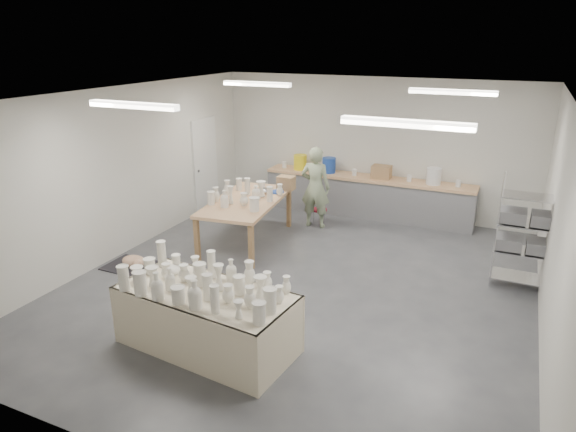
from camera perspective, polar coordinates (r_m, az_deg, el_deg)
The scene contains 9 objects.
room at distance 7.80m, azimuth 1.13°, elevation 6.43°, with size 8.00×8.02×3.00m.
back_counter at distance 11.46m, azimuth 8.68°, elevation 2.33°, with size 4.60×0.60×1.24m.
wire_shelf at distance 8.79m, azimuth 24.96°, elevation -1.67°, with size 0.88×0.48×1.80m.
drying_table at distance 6.71m, azimuth -9.06°, elevation -10.95°, with size 2.35×1.30×1.17m.
work_table at distance 9.79m, azimuth -4.30°, elevation 1.92°, with size 1.45×2.45×1.21m.
rug at distance 9.36m, azimuth -16.68°, elevation -5.40°, with size 1.00×0.70×0.02m, color black.
cat at distance 9.29m, azimuth -16.70°, elevation -4.85°, with size 0.53×0.44×0.20m.
potter at distance 10.61m, azimuth 3.06°, elevation 3.20°, with size 0.62×0.41×1.70m, color #9AAB84.
red_stool at distance 11.03m, azimuth 3.52°, elevation 0.63°, with size 0.41×0.41×0.30m.
Camera 1 is at (2.90, -6.90, 3.80)m, focal length 32.00 mm.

